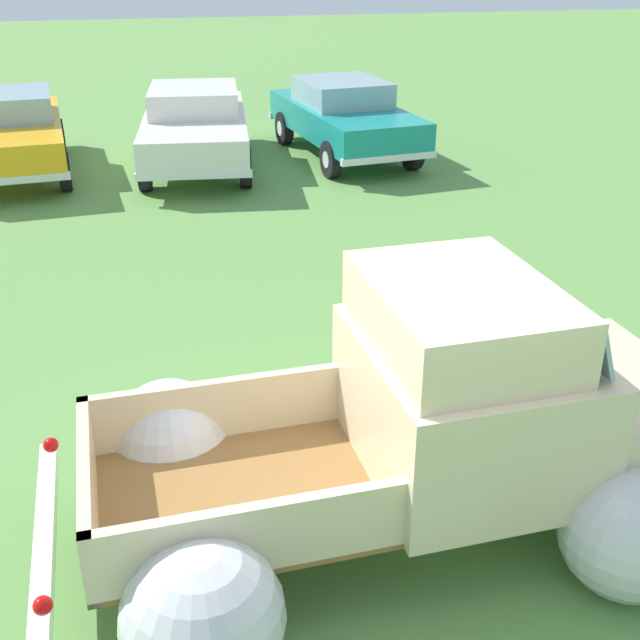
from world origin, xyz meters
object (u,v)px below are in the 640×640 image
(show_car_0, at_px, (11,130))
(show_car_2, at_px, (344,115))
(show_car_1, at_px, (195,124))
(vintage_pickup_truck, at_px, (429,438))

(show_car_0, relative_size, show_car_2, 1.00)
(show_car_2, bearing_deg, show_car_1, -94.16)
(show_car_1, bearing_deg, show_car_0, -88.11)
(vintage_pickup_truck, relative_size, show_car_0, 1.06)
(vintage_pickup_truck, relative_size, show_car_2, 1.06)
(show_car_0, bearing_deg, vintage_pickup_truck, 15.10)
(vintage_pickup_truck, distance_m, show_car_0, 11.48)
(vintage_pickup_truck, distance_m, show_car_1, 10.56)
(show_car_1, height_order, show_car_2, same)
(show_car_0, bearing_deg, show_car_1, 80.67)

